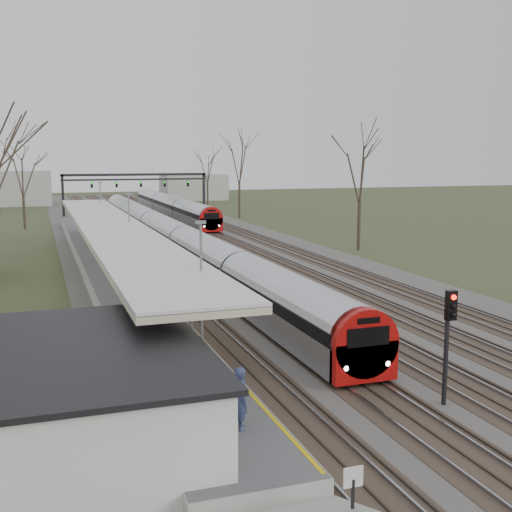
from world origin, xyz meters
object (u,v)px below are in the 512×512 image
Objects in this scene: train_near at (167,235)px; passenger at (242,398)px; signal_post at (448,330)px; train_far at (171,206)px.

train_near reaches higher than passenger.
signal_post reaches higher than passenger.
train_near is 41.77× the size of passenger.
train_near is at bearing 1.98° from passenger.
train_near is at bearing 92.53° from signal_post.
passenger is at bearing -98.29° from train_near.
train_near is 1.66× the size of train_far.
passenger is at bearing -168.60° from signal_post.
train_far is 72.79m from signal_post.
passenger is (-6.01, -41.25, 0.42)m from train_near.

